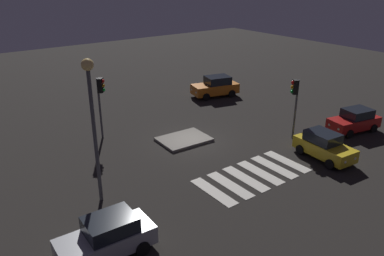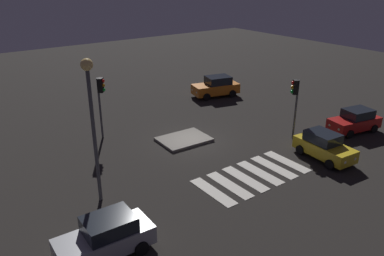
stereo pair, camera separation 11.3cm
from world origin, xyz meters
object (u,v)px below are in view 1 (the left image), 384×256
Objects in this scene: car_orange at (216,87)px; street_lamp at (92,107)px; traffic_island at (184,139)px; traffic_light_west at (101,93)px; car_silver at (107,237)px; traffic_light_east at (295,95)px; car_red at (354,120)px; car_yellow at (324,146)px.

street_lamp is (-15.69, -9.91, 4.04)m from car_orange.
traffic_light_west is at bearing 138.61° from traffic_island.
car_silver is at bearing -110.19° from street_lamp.
traffic_island is at bearing 51.85° from car_orange.
traffic_light_east is 0.98× the size of traffic_light_west.
car_orange is (17.14, 13.85, 0.07)m from car_silver.
traffic_light_west is 0.59× the size of street_lamp.
traffic_island is 12.30m from car_red.
traffic_light_west is at bearing -21.54° from car_red.
car_orange is 12.61m from car_red.
car_silver is 12.29m from traffic_light_west.
traffic_light_west is (-12.28, -2.82, 2.31)m from car_orange.
street_lamp reaches higher than car_yellow.
car_orange is 18.99m from street_lamp.
traffic_light_east is at bearing -2.43° from street_lamp.
car_silver is (-9.00, -7.38, 0.75)m from traffic_island.
traffic_light_west is (4.86, 11.03, 2.38)m from car_silver.
traffic_light_west is 8.05m from street_lamp.
traffic_light_east is (0.76, 3.16, 2.34)m from car_yellow.
car_red reaches higher than traffic_island.
car_orange is 12.81m from traffic_light_west.
car_red is at bearing -170.21° from traffic_light_east.
traffic_light_west reaches higher than car_orange.
car_yellow is 0.92× the size of traffic_light_west.
traffic_light_east is 12.85m from traffic_light_west.
car_orange reaches higher than car_yellow.
traffic_island is 10.43m from car_orange.
traffic_island is 0.85× the size of car_red.
traffic_island is at bearing -138.99° from car_silver.
traffic_light_west reaches higher than traffic_light_east.
car_orange is 1.12× the size of car_red.
traffic_light_east reaches higher than traffic_island.
car_orange is 0.62× the size of street_lamp.
car_silver is at bearing -84.54° from car_yellow.
car_red is at bearing -28.49° from traffic_island.
traffic_island is at bearing 24.49° from street_lamp.
traffic_light_east reaches higher than car_silver.
car_red is 17.86m from traffic_light_west.
traffic_island is 9.02m from car_yellow.
traffic_island is 0.80× the size of traffic_light_west.
car_orange is (8.14, 6.47, 0.81)m from traffic_island.
traffic_island is 0.76× the size of car_orange.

